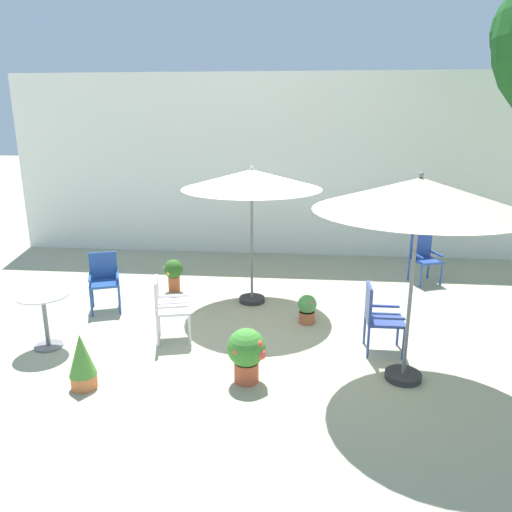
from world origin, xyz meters
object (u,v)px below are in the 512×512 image
at_px(potted_plant_3, 82,361).
at_px(patio_chair_0, 167,305).
at_px(patio_chair_1, 424,255).
at_px(potted_plant_1, 173,272).
at_px(patio_umbrella_0, 252,180).
at_px(patio_chair_3, 378,314).
at_px(potted_plant_2, 247,352).
at_px(cafe_table_0, 44,311).
at_px(potted_plant_0, 307,308).
at_px(patio_umbrella_1, 419,196).
at_px(patio_chair_2, 104,277).

bearing_deg(potted_plant_3, patio_chair_0, 64.96).
bearing_deg(patio_chair_1, potted_plant_1, -167.91).
relative_size(patio_umbrella_0, patio_chair_3, 2.46).
xyz_separation_m(patio_umbrella_0, potted_plant_2, (0.22, -2.64, -1.70)).
distance_m(cafe_table_0, potted_plant_3, 1.37).
bearing_deg(patio_chair_0, potted_plant_1, 102.41).
height_order(cafe_table_0, patio_chair_3, patio_chair_3).
xyz_separation_m(patio_chair_1, patio_chair_3, (-1.27, -3.07, 0.01)).
height_order(patio_umbrella_0, potted_plant_0, patio_umbrella_0).
relative_size(patio_umbrella_1, patio_chair_2, 2.70).
relative_size(patio_chair_3, potted_plant_2, 1.40).
relative_size(cafe_table_0, patio_chair_0, 0.85).
relative_size(patio_umbrella_0, cafe_table_0, 2.97).
xyz_separation_m(patio_umbrella_1, potted_plant_2, (-1.90, -0.25, -1.86)).
bearing_deg(potted_plant_0, patio_chair_3, -42.45).
relative_size(patio_chair_2, patio_chair_3, 0.99).
bearing_deg(patio_umbrella_1, patio_chair_3, 107.85).
relative_size(cafe_table_0, patio_chair_1, 0.84).
bearing_deg(patio_chair_0, patio_umbrella_0, 56.96).
xyz_separation_m(potted_plant_1, potted_plant_2, (1.70, -3.04, 0.03)).
distance_m(cafe_table_0, patio_chair_1, 6.71).
distance_m(cafe_table_0, patio_chair_3, 4.53).
bearing_deg(patio_umbrella_1, potted_plant_0, 126.54).
xyz_separation_m(patio_umbrella_0, patio_chair_3, (1.89, -1.67, -1.55)).
height_order(patio_chair_3, potted_plant_0, patio_chair_3).
bearing_deg(potted_plant_2, patio_umbrella_0, 94.77).
height_order(patio_umbrella_1, patio_chair_3, patio_umbrella_1).
relative_size(potted_plant_1, potted_plant_2, 0.88).
xyz_separation_m(patio_umbrella_1, potted_plant_0, (-1.17, 1.58, -2.01)).
xyz_separation_m(patio_umbrella_1, patio_chair_1, (1.04, 3.79, -1.72)).
relative_size(potted_plant_0, potted_plant_2, 0.67).
xyz_separation_m(potted_plant_0, potted_plant_2, (-0.72, -1.83, 0.15)).
relative_size(patio_umbrella_0, potted_plant_0, 5.13).
bearing_deg(potted_plant_2, patio_chair_2, 141.06).
distance_m(patio_chair_0, patio_chair_3, 2.92).
bearing_deg(patio_chair_3, potted_plant_2, -149.83).
height_order(patio_umbrella_0, patio_chair_2, patio_umbrella_0).
xyz_separation_m(patio_chair_2, potted_plant_0, (3.33, -0.28, -0.30)).
bearing_deg(patio_umbrella_1, potted_plant_1, 142.10).
bearing_deg(potted_plant_3, potted_plant_2, 9.89).
bearing_deg(patio_chair_0, potted_plant_3, -115.04).
bearing_deg(cafe_table_0, patio_chair_2, 80.49).
bearing_deg(patio_chair_1, patio_chair_3, -112.47).
xyz_separation_m(patio_umbrella_1, patio_chair_0, (-3.15, 0.80, -1.72)).
bearing_deg(cafe_table_0, patio_chair_3, 4.18).
xyz_separation_m(patio_chair_0, patio_chair_2, (-1.35, 1.06, 0.01)).
xyz_separation_m(patio_chair_3, potted_plant_2, (-1.66, -0.97, -0.15)).
bearing_deg(patio_umbrella_0, patio_chair_1, 23.86).
xyz_separation_m(patio_chair_2, potted_plant_3, (0.71, -2.44, -0.20)).
relative_size(patio_chair_3, potted_plant_0, 2.09).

